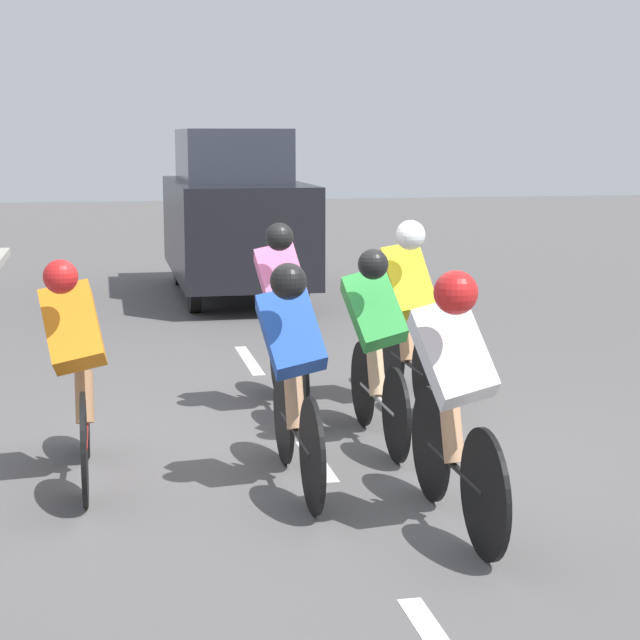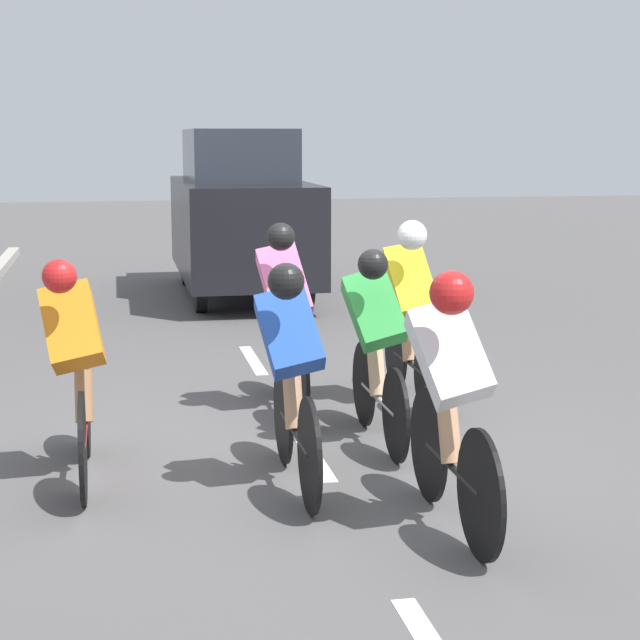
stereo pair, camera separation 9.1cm
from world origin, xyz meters
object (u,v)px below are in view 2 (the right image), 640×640
Objects in this scene: cyclist_pink at (286,313)px; cyclist_orange at (77,366)px; cyclist_blue at (292,371)px; cyclist_green at (376,342)px; support_car at (241,214)px; cyclist_yellow at (410,306)px; cyclist_white at (451,394)px.

cyclist_pink reaches higher than cyclist_orange.
cyclist_blue is 1.05× the size of cyclist_green.
cyclist_blue is at bearing 85.47° from support_car.
support_car is at bearing -104.02° from cyclist_orange.
cyclist_orange is 8.21m from support_car.
cyclist_yellow is 3.04m from cyclist_orange.
cyclist_white is 1.03× the size of cyclist_green.
cyclist_yellow reaches higher than cyclist_green.
cyclist_orange is 1.07× the size of cyclist_green.
cyclist_white reaches higher than cyclist_orange.
cyclist_green is at bearing 114.03° from cyclist_pink.
cyclist_white is (0.56, 2.85, -0.03)m from cyclist_yellow.
cyclist_pink is 6.48m from support_car.
cyclist_pink is 0.41× the size of support_car.
cyclist_white is 2.87m from cyclist_pink.
cyclist_blue is at bearing 162.19° from cyclist_orange.
cyclist_yellow and cyclist_pink have the same top height.
cyclist_green is (-0.75, -0.85, -0.01)m from cyclist_blue.
cyclist_blue is 8.42m from support_car.
cyclist_green is at bearing -168.38° from cyclist_orange.
cyclist_yellow is at bearing 95.74° from support_car.
cyclist_white is at bearing 129.65° from cyclist_blue.
cyclist_yellow is 2.91m from cyclist_white.
support_car reaches higher than cyclist_white.
cyclist_yellow is 1.01× the size of cyclist_green.
support_car reaches higher than cyclist_blue.
cyclist_yellow is 1.04m from cyclist_pink.
cyclist_orange is 2.12m from cyclist_green.
cyclist_orange is 0.41× the size of support_car.
support_car is (-0.66, -8.38, 0.37)m from cyclist_blue.
support_car is (0.08, -9.28, 0.33)m from cyclist_white.
cyclist_white is 9.29m from support_car.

